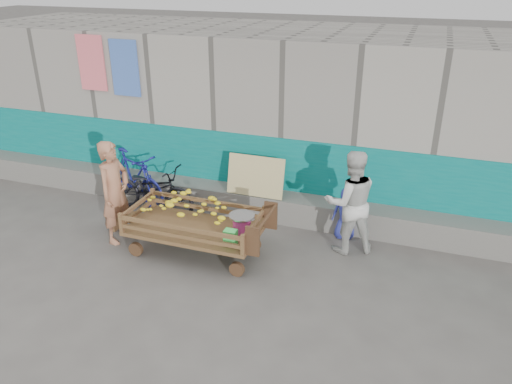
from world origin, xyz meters
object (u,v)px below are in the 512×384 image
(woman, at_px, (350,202))
(child, at_px, (346,213))
(banana_cart, at_px, (191,217))
(bicycle_blue, at_px, (134,178))
(bicycle_dark, at_px, (152,189))
(vendor_man, at_px, (115,192))
(bench, at_px, (140,221))

(woman, distance_m, child, 0.54)
(banana_cart, relative_size, bicycle_blue, 1.28)
(bicycle_dark, relative_size, bicycle_blue, 1.00)
(child, bearing_deg, bicycle_blue, -13.99)
(bicycle_blue, bearing_deg, vendor_man, -136.36)
(woman, bearing_deg, bench, -14.88)
(banana_cart, distance_m, vendor_man, 1.33)
(banana_cart, height_order, bench, banana_cart)
(woman, distance_m, bicycle_blue, 4.04)
(woman, relative_size, bicycle_dark, 0.97)
(banana_cart, height_order, bicycle_dark, banana_cart)
(banana_cart, bearing_deg, bicycle_blue, 144.79)
(woman, bearing_deg, banana_cart, -3.02)
(bicycle_dark, bearing_deg, bicycle_blue, 70.14)
(vendor_man, bearing_deg, child, -65.26)
(vendor_man, height_order, child, vendor_man)
(bicycle_dark, bearing_deg, woman, -89.44)
(vendor_man, distance_m, bicycle_blue, 1.39)
(woman, xyz_separation_m, bicycle_blue, (-4.01, 0.36, -0.31))
(bench, relative_size, bicycle_dark, 0.65)
(child, distance_m, bicycle_blue, 3.91)
(bench, xyz_separation_m, vendor_man, (-0.19, -0.31, 0.64))
(vendor_man, height_order, bicycle_blue, vendor_man)
(banana_cart, xyz_separation_m, child, (2.13, 1.26, -0.19))
(bicycle_dark, xyz_separation_m, bicycle_blue, (-0.47, 0.20, 0.07))
(bicycle_blue, bearing_deg, child, -66.78)
(bicycle_dark, bearing_deg, banana_cart, -125.68)
(vendor_man, xyz_separation_m, woman, (3.54, 0.90, -0.01))
(woman, relative_size, bicycle_blue, 0.97)
(bench, bearing_deg, bicycle_blue, 124.60)
(child, xyz_separation_m, bicycle_dark, (-3.44, -0.20, 0.01))
(bench, bearing_deg, vendor_man, -121.33)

